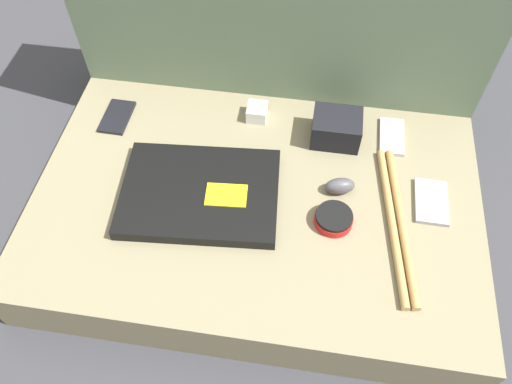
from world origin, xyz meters
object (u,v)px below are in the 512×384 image
phone_black (392,137)px  charger_brick (257,112)px  laptop (200,193)px  speaker_puck (334,219)px  camera_pouch (336,128)px  phone_small (431,202)px  phone_silver (117,117)px  computer_mouse (340,186)px

phone_black → charger_brick: size_ratio=2.22×
laptop → speaker_puck: (0.30, -0.02, -0.00)m
charger_brick → camera_pouch: bearing=-11.9°
laptop → phone_small: 0.51m
laptop → phone_black: laptop is taller
phone_small → charger_brick: bearing=155.0°
camera_pouch → speaker_puck: bearing=-87.3°
laptop → phone_silver: size_ratio=3.21×
phone_black → phone_small: (0.09, -0.18, 0.00)m
speaker_puck → computer_mouse: bearing=84.6°
speaker_puck → charger_brick: size_ratio=1.58×
phone_black → phone_small: size_ratio=0.98×
laptop → phone_small: size_ratio=3.06×
computer_mouse → charger_brick: bearing=122.7°
phone_silver → charger_brick: charger_brick is taller
laptop → charger_brick: (0.09, 0.26, 0.00)m
camera_pouch → charger_brick: camera_pouch is taller
computer_mouse → speaker_puck: bearing=-110.1°
phone_small → computer_mouse: bearing=180.0°
computer_mouse → phone_black: size_ratio=0.64×
speaker_puck → phone_small: (0.21, 0.08, -0.01)m
laptop → computer_mouse: size_ratio=4.91×
phone_silver → charger_brick: 0.35m
phone_small → camera_pouch: size_ratio=1.03×
laptop → camera_pouch: bearing=33.0°
phone_silver → camera_pouch: bearing=2.6°
phone_black → speaker_puck: bearing=-115.1°
laptop → camera_pouch: (0.29, 0.22, 0.02)m
speaker_puck → phone_small: speaker_puck is taller
phone_small → speaker_puck: bearing=-158.0°
speaker_puck → phone_small: size_ratio=0.70×
computer_mouse → phone_silver: (-0.57, 0.14, -0.01)m
phone_small → charger_brick: charger_brick is taller
phone_silver → phone_small: 0.78m
speaker_puck → phone_silver: speaker_puck is taller
charger_brick → speaker_puck: bearing=-53.7°
phone_silver → camera_pouch: size_ratio=0.99×
speaker_puck → phone_black: bearing=64.5°
phone_black → charger_brick: 0.34m
computer_mouse → phone_silver: size_ratio=0.65×
camera_pouch → phone_small: bearing=-35.7°
laptop → speaker_puck: laptop is taller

